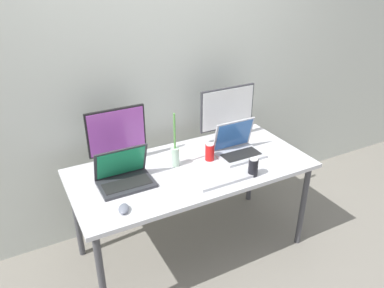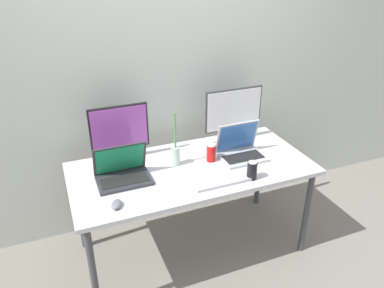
{
  "view_description": "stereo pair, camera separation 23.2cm",
  "coord_description": "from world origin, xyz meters",
  "px_view_note": "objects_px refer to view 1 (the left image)",
  "views": [
    {
      "loc": [
        -1.06,
        -2.01,
        2.07
      ],
      "look_at": [
        0.0,
        0.0,
        0.92
      ],
      "focal_mm": 35.0,
      "sensor_mm": 36.0,
      "label": 1
    },
    {
      "loc": [
        -0.85,
        -2.1,
        2.07
      ],
      "look_at": [
        0.0,
        0.0,
        0.92
      ],
      "focal_mm": 35.0,
      "sensor_mm": 36.0,
      "label": 2
    }
  ],
  "objects_px": {
    "work_desk": "(192,174)",
    "monitor_left": "(117,134)",
    "laptop_secondary": "(237,147)",
    "soda_can_near_keyboard": "(210,152)",
    "mouse_by_keyboard": "(124,209)",
    "laptop_silver": "(124,176)",
    "keyboard_main": "(225,179)",
    "monitor_center": "(227,111)",
    "soda_can_by_laptop": "(253,167)",
    "bamboo_vase": "(175,155)"
  },
  "relations": [
    {
      "from": "monitor_left",
      "to": "soda_can_near_keyboard",
      "type": "relative_size",
      "value": 3.29
    },
    {
      "from": "laptop_silver",
      "to": "keyboard_main",
      "type": "height_order",
      "value": "laptop_silver"
    },
    {
      "from": "monitor_center",
      "to": "mouse_by_keyboard",
      "type": "xyz_separation_m",
      "value": [
        -1.05,
        -0.54,
        -0.22
      ]
    },
    {
      "from": "monitor_center",
      "to": "mouse_by_keyboard",
      "type": "height_order",
      "value": "monitor_center"
    },
    {
      "from": "monitor_center",
      "to": "laptop_secondary",
      "type": "bearing_deg",
      "value": -105.52
    },
    {
      "from": "monitor_center",
      "to": "laptop_secondary",
      "type": "xyz_separation_m",
      "value": [
        -0.07,
        -0.27,
        -0.18
      ]
    },
    {
      "from": "bamboo_vase",
      "to": "keyboard_main",
      "type": "bearing_deg",
      "value": -58.26
    },
    {
      "from": "work_desk",
      "to": "soda_can_by_laptop",
      "type": "bearing_deg",
      "value": -43.09
    },
    {
      "from": "monitor_left",
      "to": "laptop_silver",
      "type": "bearing_deg",
      "value": -101.23
    },
    {
      "from": "monitor_center",
      "to": "laptop_secondary",
      "type": "height_order",
      "value": "monitor_center"
    },
    {
      "from": "work_desk",
      "to": "monitor_center",
      "type": "height_order",
      "value": "monitor_center"
    },
    {
      "from": "work_desk",
      "to": "monitor_left",
      "type": "relative_size",
      "value": 4.06
    },
    {
      "from": "work_desk",
      "to": "monitor_center",
      "type": "distance_m",
      "value": 0.61
    },
    {
      "from": "work_desk",
      "to": "soda_can_near_keyboard",
      "type": "xyz_separation_m",
      "value": [
        0.16,
        0.03,
        0.12
      ]
    },
    {
      "from": "bamboo_vase",
      "to": "mouse_by_keyboard",
      "type": "bearing_deg",
      "value": -145.57
    },
    {
      "from": "laptop_silver",
      "to": "soda_can_near_keyboard",
      "type": "bearing_deg",
      "value": 1.05
    },
    {
      "from": "laptop_silver",
      "to": "laptop_secondary",
      "type": "distance_m",
      "value": 0.87
    },
    {
      "from": "work_desk",
      "to": "bamboo_vase",
      "type": "relative_size",
      "value": 4.25
    },
    {
      "from": "monitor_left",
      "to": "keyboard_main",
      "type": "height_order",
      "value": "monitor_left"
    },
    {
      "from": "monitor_center",
      "to": "soda_can_by_laptop",
      "type": "xyz_separation_m",
      "value": [
        -0.15,
        -0.57,
        -0.18
      ]
    },
    {
      "from": "monitor_center",
      "to": "keyboard_main",
      "type": "distance_m",
      "value": 0.68
    },
    {
      "from": "laptop_silver",
      "to": "keyboard_main",
      "type": "distance_m",
      "value": 0.66
    },
    {
      "from": "laptop_secondary",
      "to": "soda_can_near_keyboard",
      "type": "height_order",
      "value": "laptop_secondary"
    },
    {
      "from": "bamboo_vase",
      "to": "laptop_secondary",
      "type": "bearing_deg",
      "value": -7.56
    },
    {
      "from": "work_desk",
      "to": "keyboard_main",
      "type": "height_order",
      "value": "keyboard_main"
    },
    {
      "from": "laptop_silver",
      "to": "bamboo_vase",
      "type": "xyz_separation_m",
      "value": [
        0.39,
        0.05,
        0.03
      ]
    },
    {
      "from": "work_desk",
      "to": "laptop_silver",
      "type": "height_order",
      "value": "laptop_silver"
    },
    {
      "from": "work_desk",
      "to": "monitor_center",
      "type": "xyz_separation_m",
      "value": [
        0.46,
        0.28,
        0.3
      ]
    },
    {
      "from": "laptop_secondary",
      "to": "mouse_by_keyboard",
      "type": "xyz_separation_m",
      "value": [
        -0.97,
        -0.27,
        -0.04
      ]
    },
    {
      "from": "soda_can_by_laptop",
      "to": "bamboo_vase",
      "type": "bearing_deg",
      "value": 138.04
    },
    {
      "from": "keyboard_main",
      "to": "bamboo_vase",
      "type": "xyz_separation_m",
      "value": [
        -0.2,
        0.33,
        0.08
      ]
    },
    {
      "from": "monitor_left",
      "to": "laptop_silver",
      "type": "relative_size",
      "value": 1.19
    },
    {
      "from": "laptop_silver",
      "to": "work_desk",
      "type": "bearing_deg",
      "value": -2.32
    },
    {
      "from": "monitor_left",
      "to": "monitor_center",
      "type": "relative_size",
      "value": 0.88
    },
    {
      "from": "soda_can_by_laptop",
      "to": "monitor_left",
      "type": "bearing_deg",
      "value": 141.39
    },
    {
      "from": "keyboard_main",
      "to": "mouse_by_keyboard",
      "type": "xyz_separation_m",
      "value": [
        -0.7,
        -0.01,
        0.01
      ]
    },
    {
      "from": "mouse_by_keyboard",
      "to": "laptop_silver",
      "type": "bearing_deg",
      "value": 92.97
    },
    {
      "from": "laptop_secondary",
      "to": "bamboo_vase",
      "type": "height_order",
      "value": "bamboo_vase"
    },
    {
      "from": "monitor_left",
      "to": "soda_can_by_laptop",
      "type": "relative_size",
      "value": 3.29
    },
    {
      "from": "monitor_center",
      "to": "laptop_silver",
      "type": "relative_size",
      "value": 1.36
    },
    {
      "from": "keyboard_main",
      "to": "soda_can_by_laptop",
      "type": "xyz_separation_m",
      "value": [
        0.2,
        -0.03,
        0.05
      ]
    },
    {
      "from": "laptop_secondary",
      "to": "keyboard_main",
      "type": "distance_m",
      "value": 0.39
    },
    {
      "from": "keyboard_main",
      "to": "soda_can_near_keyboard",
      "type": "height_order",
      "value": "soda_can_near_keyboard"
    },
    {
      "from": "laptop_silver",
      "to": "mouse_by_keyboard",
      "type": "height_order",
      "value": "laptop_silver"
    },
    {
      "from": "monitor_left",
      "to": "soda_can_near_keyboard",
      "type": "bearing_deg",
      "value": -24.49
    },
    {
      "from": "keyboard_main",
      "to": "mouse_by_keyboard",
      "type": "bearing_deg",
      "value": -179.15
    },
    {
      "from": "mouse_by_keyboard",
      "to": "soda_can_by_laptop",
      "type": "height_order",
      "value": "soda_can_by_laptop"
    },
    {
      "from": "laptop_silver",
      "to": "monitor_left",
      "type": "bearing_deg",
      "value": 78.77
    },
    {
      "from": "laptop_secondary",
      "to": "mouse_by_keyboard",
      "type": "distance_m",
      "value": 1.01
    },
    {
      "from": "monitor_center",
      "to": "laptop_silver",
      "type": "bearing_deg",
      "value": -164.77
    }
  ]
}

